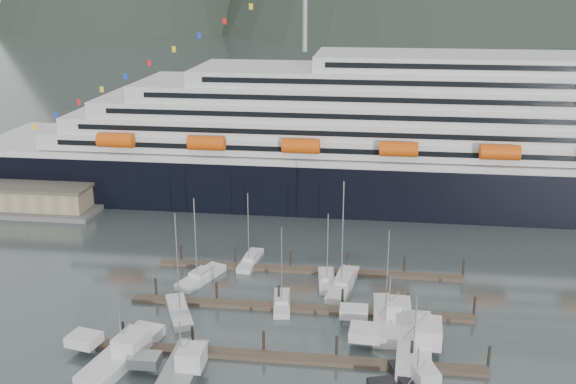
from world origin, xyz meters
name	(u,v)px	position (x,y,z in m)	size (l,w,h in m)	color
ground	(333,322)	(0.00, 0.00, 0.00)	(1600.00, 1600.00, 0.00)	#465152
cruise_ship	(502,147)	(30.03, 54.94, 12.04)	(210.00, 30.40, 50.30)	black
dock_near	(287,357)	(-4.93, -9.95, 0.31)	(48.18, 2.28, 3.20)	#41342A
dock_mid	(299,308)	(-4.93, 3.05, 0.31)	(48.18, 2.28, 3.20)	#41342A
dock_far	(309,270)	(-4.93, 16.05, 0.31)	(48.18, 2.28, 3.20)	#41342A
sailboat_a	(201,278)	(-21.04, 10.64, 0.44)	(6.15, 10.15, 14.06)	silver
sailboat_b	(179,312)	(-21.19, -0.66, 0.43)	(6.37, 10.06, 15.57)	silver
sailboat_c	(282,303)	(-7.54, 3.89, 0.40)	(3.31, 8.40, 12.48)	silver
sailboat_d	(343,285)	(0.72, 10.93, 0.45)	(4.65, 12.46, 17.55)	silver
sailboat_e	(250,261)	(-14.72, 18.13, 0.40)	(3.03, 9.12, 12.62)	silver
sailboat_f	(327,281)	(-1.80, 12.09, 0.40)	(3.36, 8.57, 11.90)	silver
sailboat_h	(385,309)	(6.91, 4.10, 0.41)	(3.28, 8.20, 12.80)	silver
trawler_a	(121,352)	(-24.93, -12.63, 0.97)	(10.78, 14.69, 7.83)	silver
trawler_b	(181,368)	(-16.77, -15.00, 0.96)	(9.00, 11.82, 7.69)	#96999C
trawler_c	(413,343)	(10.28, -5.85, 1.01)	(11.52, 16.31, 8.27)	silver
trawler_e	(387,319)	(7.21, 0.01, 0.98)	(9.24, 12.13, 7.92)	silver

